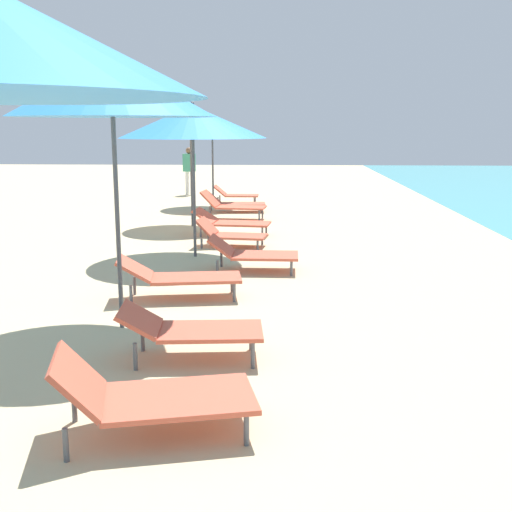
# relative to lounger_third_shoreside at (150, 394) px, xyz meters

# --- Properties ---
(lounger_third_shoreside) EXTENTS (1.54, 0.99, 0.64)m
(lounger_third_shoreside) POSITION_rel_lounger_third_shoreside_xyz_m (0.00, 0.00, 0.00)
(lounger_third_shoreside) COLOR #D8593F
(lounger_third_shoreside) RESTS_ON ground
(umbrella_fourth) EXTENTS (2.16, 2.16, 2.94)m
(umbrella_fourth) POSITION_rel_lounger_third_shoreside_xyz_m (-0.83, 2.46, 2.28)
(umbrella_fourth) COLOR #4C4C51
(umbrella_fourth) RESTS_ON ground
(lounger_fourth_shoreside) EXTENTS (1.65, 0.80, 0.56)m
(lounger_fourth_shoreside) POSITION_rel_lounger_third_shoreside_xyz_m (-0.40, 3.68, -0.01)
(lounger_fourth_shoreside) COLOR #D8593F
(lounger_fourth_shoreside) RESTS_ON ground
(lounger_fourth_inland) EXTENTS (1.40, 0.72, 0.53)m
(lounger_fourth_inland) POSITION_rel_lounger_third_shoreside_xyz_m (0.07, 1.50, 0.00)
(lounger_fourth_inland) COLOR #D8593F
(lounger_fourth_inland) RESTS_ON ground
(umbrella_fifth) EXTENTS (2.44, 2.44, 2.59)m
(umbrella_fifth) POSITION_rel_lounger_third_shoreside_xyz_m (-0.55, 6.38, 1.95)
(umbrella_fifth) COLOR #4C4C51
(umbrella_fifth) RESTS_ON ground
(lounger_fifth_shoreside) EXTENTS (1.33, 0.77, 0.52)m
(lounger_fifth_shoreside) POSITION_rel_lounger_third_shoreside_xyz_m (-0.03, 7.30, -0.06)
(lounger_fifth_shoreside) COLOR #D8593F
(lounger_fifth_shoreside) RESTS_ON ground
(lounger_fifth_inland) EXTENTS (1.38, 0.68, 0.54)m
(lounger_fifth_inland) POSITION_rel_lounger_third_shoreside_xyz_m (0.48, 5.30, -0.02)
(lounger_fifth_inland) COLOR #D8593F
(lounger_fifth_inland) RESTS_ON ground
(umbrella_sixth) EXTENTS (2.00, 2.00, 2.57)m
(umbrella_sixth) POSITION_rel_lounger_third_shoreside_xyz_m (-1.07, 9.71, 1.93)
(umbrella_sixth) COLOR #4C4C51
(umbrella_sixth) RESTS_ON ground
(lounger_sixth_shoreside) EXTENTS (1.57, 0.80, 0.68)m
(lounger_sixth_shoreside) POSITION_rel_lounger_third_shoreside_xyz_m (-0.27, 10.76, 0.04)
(lounger_sixth_shoreside) COLOR #D8593F
(lounger_sixth_shoreside) RESTS_ON ground
(lounger_sixth_inland) EXTENTS (1.60, 0.83, 0.54)m
(lounger_sixth_inland) POSITION_rel_lounger_third_shoreside_xyz_m (-0.11, 8.52, -0.02)
(lounger_sixth_inland) COLOR #D8593F
(lounger_sixth_inland) RESTS_ON ground
(umbrella_farthest) EXTENTS (1.92, 1.92, 2.43)m
(umbrella_farthest) POSITION_rel_lounger_third_shoreside_xyz_m (-0.98, 13.18, 1.84)
(umbrella_farthest) COLOR #4C4C51
(umbrella_farthest) RESTS_ON ground
(lounger_farthest_shoreside) EXTENTS (1.29, 0.59, 0.51)m
(lounger_farthest_shoreside) POSITION_rel_lounger_third_shoreside_xyz_m (-0.44, 14.10, -0.06)
(lounger_farthest_shoreside) COLOR #D8593F
(lounger_farthest_shoreside) RESTS_ON ground
(lounger_farthest_inland) EXTENTS (1.60, 0.74, 0.56)m
(lounger_farthest_inland) POSITION_rel_lounger_third_shoreside_xyz_m (-0.32, 12.12, -0.05)
(lounger_farthest_inland) COLOR #D8593F
(lounger_farthest_inland) RESTS_ON ground
(person_walking_near) EXTENTS (0.40, 0.31, 1.52)m
(person_walking_near) POSITION_rel_lounger_third_shoreside_xyz_m (-2.07, 16.19, 0.60)
(person_walking_near) COLOR silver
(person_walking_near) RESTS_ON ground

